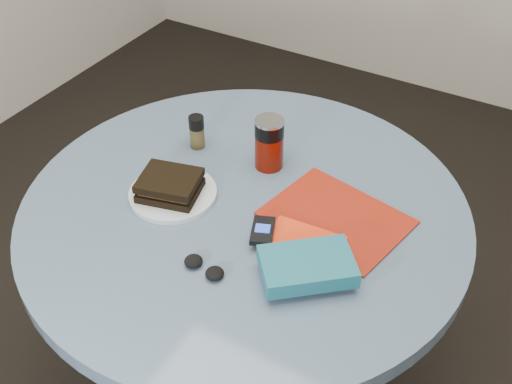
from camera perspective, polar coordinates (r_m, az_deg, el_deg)
The scene contains 10 objects.
table at distance 1.54m, azimuth -0.97°, elevation -5.76°, with size 1.00×1.00×0.75m.
plate at distance 1.46m, azimuth -7.40°, elevation -0.15°, with size 0.20×0.20×0.01m, color silver.
sandwich at distance 1.44m, azimuth -7.67°, elevation 0.60°, with size 0.15×0.14×0.05m.
soda_can at distance 1.50m, azimuth 1.18°, elevation 4.36°, with size 0.08×0.08×0.13m.
pepper_grinder at distance 1.58m, azimuth -5.28°, elevation 5.36°, with size 0.05×0.05×0.09m.
magazine at distance 1.40m, azimuth 7.15°, elevation -2.28°, with size 0.29×0.22×0.01m, color maroon.
red_book at distance 1.32m, azimuth 4.26°, elevation -4.58°, with size 0.15×0.10×0.01m, color red.
novel at distance 1.25m, azimuth 4.58°, elevation -6.58°, with size 0.18×0.12×0.03m, color #155768.
mp3_player at distance 1.33m, azimuth 0.59°, elevation -3.47°, with size 0.07×0.09×0.01m.
headphones at distance 1.28m, azimuth -4.65°, elevation -6.69°, with size 0.10×0.05×0.02m.
Camera 1 is at (0.56, -0.92, 1.68)m, focal length 45.00 mm.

